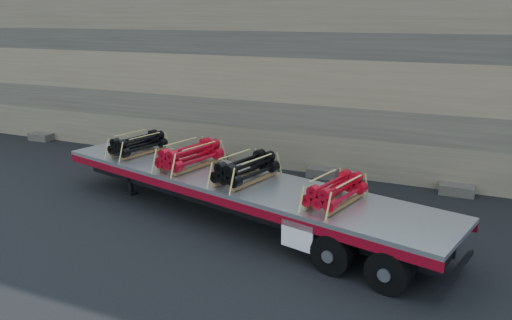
{
  "coord_description": "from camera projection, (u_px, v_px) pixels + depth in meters",
  "views": [
    {
      "loc": [
        7.2,
        -13.7,
        6.24
      ],
      "look_at": [
        0.9,
        0.59,
        1.67
      ],
      "focal_mm": 35.0,
      "sensor_mm": 36.0,
      "label": 1
    }
  ],
  "objects": [
    {
      "name": "ground",
      "position": [
        224.0,
        210.0,
        16.57
      ],
      "size": [
        120.0,
        120.0,
        0.0
      ],
      "primitive_type": "plane",
      "color": "black",
      "rests_on": "ground"
    },
    {
      "name": "rock_wall",
      "position": [
        292.0,
        81.0,
        21.3
      ],
      "size": [
        44.0,
        3.0,
        7.0
      ],
      "primitive_type": "cube",
      "color": "#7A6B54",
      "rests_on": "ground"
    },
    {
      "name": "trailer",
      "position": [
        235.0,
        199.0,
        15.63
      ],
      "size": [
        13.93,
        5.9,
        1.37
      ],
      "primitive_type": null,
      "rotation": [
        0.0,
        0.0,
        -0.25
      ],
      "color": "#B0B3B8",
      "rests_on": "ground"
    },
    {
      "name": "bundle_front",
      "position": [
        138.0,
        144.0,
        18.05
      ],
      "size": [
        1.42,
        2.13,
        0.69
      ],
      "primitive_type": null,
      "rotation": [
        0.0,
        0.0,
        -0.25
      ],
      "color": "black",
      "rests_on": "trailer"
    },
    {
      "name": "bundle_midfront",
      "position": [
        190.0,
        156.0,
        16.47
      ],
      "size": [
        1.57,
        2.35,
        0.76
      ],
      "primitive_type": null,
      "rotation": [
        0.0,
        0.0,
        -0.25
      ],
      "color": "#AF091A",
      "rests_on": "trailer"
    },
    {
      "name": "bundle_midrear",
      "position": [
        246.0,
        169.0,
        15.08
      ],
      "size": [
        1.52,
        2.28,
        0.74
      ],
      "primitive_type": null,
      "rotation": [
        0.0,
        0.0,
        -0.25
      ],
      "color": "black",
      "rests_on": "trailer"
    },
    {
      "name": "bundle_rear",
      "position": [
        335.0,
        191.0,
        13.27
      ],
      "size": [
        1.4,
        2.1,
        0.68
      ],
      "primitive_type": null,
      "rotation": [
        0.0,
        0.0,
        -0.25
      ],
      "color": "#AF091A",
      "rests_on": "trailer"
    }
  ]
}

